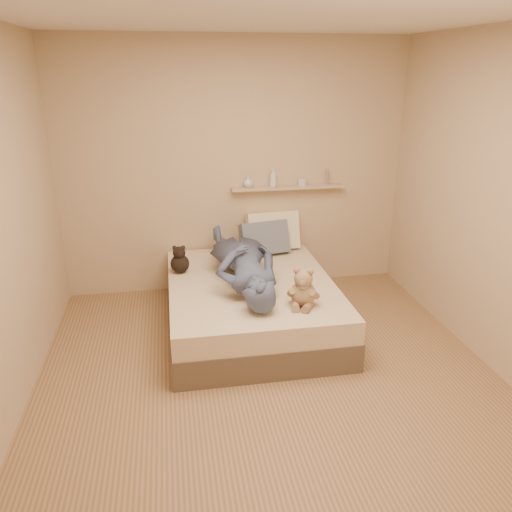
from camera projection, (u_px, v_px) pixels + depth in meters
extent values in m
plane|color=#9A7250|center=(270.00, 381.00, 3.87)|extent=(3.80, 3.80, 0.00)
plane|color=silver|center=(275.00, 10.00, 2.96)|extent=(3.80, 3.80, 0.00)
plane|color=tan|center=(235.00, 169.00, 5.17)|extent=(3.60, 0.00, 3.60)
plane|color=tan|center=(388.00, 380.00, 1.66)|extent=(3.60, 0.00, 3.60)
plane|color=tan|center=(509.00, 209.00, 3.71)|extent=(0.00, 3.80, 3.80)
cube|color=brown|center=(251.00, 313.00, 4.69)|extent=(1.50, 1.90, 0.25)
cube|color=beige|center=(251.00, 291.00, 4.61)|extent=(1.48, 1.88, 0.20)
cube|color=#A8A9AF|center=(265.00, 289.00, 4.07)|extent=(0.17, 0.11, 0.05)
cube|color=black|center=(265.00, 288.00, 4.06)|extent=(0.09, 0.06, 0.03)
sphere|color=#977B52|center=(303.00, 293.00, 4.07)|extent=(0.21, 0.21, 0.21)
sphere|color=#A18758|center=(303.00, 279.00, 4.01)|extent=(0.15, 0.15, 0.15)
sphere|color=#986D53|center=(297.00, 270.00, 4.00)|extent=(0.06, 0.06, 0.06)
sphere|color=tan|center=(310.00, 271.00, 3.97)|extent=(0.06, 0.06, 0.06)
sphere|color=#88604B|center=(302.00, 283.00, 3.95)|extent=(0.06, 0.06, 0.06)
cylinder|color=#94774F|center=(291.00, 292.00, 4.06)|extent=(0.06, 0.14, 0.12)
cylinder|color=#8F704C|center=(314.00, 294.00, 4.03)|extent=(0.13, 0.14, 0.12)
cylinder|color=#9B7352|center=(295.00, 306.00, 4.03)|extent=(0.09, 0.15, 0.07)
cylinder|color=#875D48|center=(307.00, 307.00, 4.01)|extent=(0.13, 0.15, 0.07)
cylinder|color=beige|center=(303.00, 286.00, 4.03)|extent=(0.14, 0.14, 0.02)
sphere|color=black|center=(180.00, 264.00, 4.74)|extent=(0.18, 0.18, 0.18)
sphere|color=black|center=(179.00, 253.00, 4.69)|extent=(0.12, 0.12, 0.12)
sphere|color=black|center=(175.00, 248.00, 4.67)|extent=(0.04, 0.04, 0.04)
sphere|color=black|center=(183.00, 248.00, 4.67)|extent=(0.04, 0.04, 0.04)
cube|color=#F1E3BF|center=(273.00, 231.00, 5.33)|extent=(0.57, 0.31, 0.43)
cube|color=slate|center=(265.00, 238.00, 5.19)|extent=(0.54, 0.34, 0.37)
imported|color=#3F4A64|center=(243.00, 261.00, 4.52)|extent=(0.62, 1.59, 0.38)
cube|color=tan|center=(288.00, 187.00, 5.27)|extent=(1.20, 0.12, 0.03)
imported|color=silver|center=(248.00, 181.00, 5.17)|extent=(0.13, 0.13, 0.13)
imported|color=silver|center=(273.00, 177.00, 5.20)|extent=(0.10, 0.10, 0.19)
cylinder|color=silver|center=(302.00, 182.00, 5.28)|extent=(0.09, 0.09, 0.07)
cylinder|color=silver|center=(327.00, 177.00, 5.30)|extent=(0.04, 0.04, 0.17)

